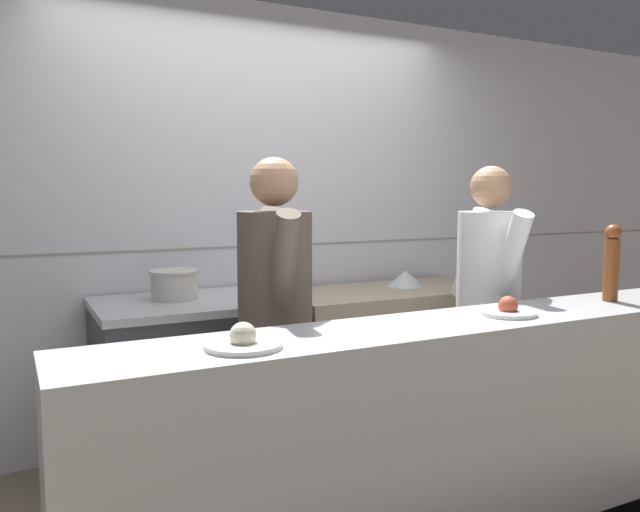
{
  "coord_description": "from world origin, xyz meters",
  "views": [
    {
      "loc": [
        -1.39,
        -2.25,
        1.48
      ],
      "look_at": [
        0.05,
        0.61,
        1.15
      ],
      "focal_mm": 35.0,
      "sensor_mm": 36.0,
      "label": 1
    }
  ],
  "objects_px": {
    "stock_pot": "(174,284)",
    "plated_dish_main": "(243,342)",
    "oven_range": "(196,384)",
    "plated_dish_appetiser": "(508,310)",
    "mixing_bowl_steel": "(406,278)",
    "chef_sous": "(488,304)",
    "pepper_mill": "(612,261)",
    "chef_head_cook": "(275,320)"
  },
  "relations": [
    {
      "from": "stock_pot",
      "to": "pepper_mill",
      "type": "relative_size",
      "value": 0.7
    },
    {
      "from": "mixing_bowl_steel",
      "to": "plated_dish_main",
      "type": "distance_m",
      "value": 2.03
    },
    {
      "from": "oven_range",
      "to": "mixing_bowl_steel",
      "type": "xyz_separation_m",
      "value": [
        1.38,
        0.05,
        0.48
      ]
    },
    {
      "from": "mixing_bowl_steel",
      "to": "chef_sous",
      "type": "relative_size",
      "value": 0.15
    },
    {
      "from": "oven_range",
      "to": "mixing_bowl_steel",
      "type": "height_order",
      "value": "mixing_bowl_steel"
    },
    {
      "from": "plated_dish_main",
      "to": "pepper_mill",
      "type": "xyz_separation_m",
      "value": [
        1.87,
        0.07,
        0.17
      ]
    },
    {
      "from": "pepper_mill",
      "to": "mixing_bowl_steel",
      "type": "bearing_deg",
      "value": 104.19
    },
    {
      "from": "stock_pot",
      "to": "plated_dish_appetiser",
      "type": "height_order",
      "value": "stock_pot"
    },
    {
      "from": "plated_dish_appetiser",
      "to": "chef_sous",
      "type": "xyz_separation_m",
      "value": [
        0.36,
        0.52,
        -0.08
      ]
    },
    {
      "from": "stock_pot",
      "to": "mixing_bowl_steel",
      "type": "bearing_deg",
      "value": -0.24
    },
    {
      "from": "plated_dish_main",
      "to": "pepper_mill",
      "type": "height_order",
      "value": "pepper_mill"
    },
    {
      "from": "oven_range",
      "to": "stock_pot",
      "type": "relative_size",
      "value": 3.96
    },
    {
      "from": "plated_dish_appetiser",
      "to": "mixing_bowl_steel",
      "type": "bearing_deg",
      "value": 74.14
    },
    {
      "from": "oven_range",
      "to": "stock_pot",
      "type": "bearing_deg",
      "value": 145.4
    },
    {
      "from": "oven_range",
      "to": "plated_dish_main",
      "type": "xyz_separation_m",
      "value": [
        -0.18,
        -1.26,
        0.52
      ]
    },
    {
      "from": "plated_dish_main",
      "to": "pepper_mill",
      "type": "relative_size",
      "value": 0.72
    },
    {
      "from": "oven_range",
      "to": "plated_dish_main",
      "type": "relative_size",
      "value": 3.9
    },
    {
      "from": "chef_head_cook",
      "to": "mixing_bowl_steel",
      "type": "bearing_deg",
      "value": 42.67
    },
    {
      "from": "oven_range",
      "to": "stock_pot",
      "type": "distance_m",
      "value": 0.55
    },
    {
      "from": "stock_pot",
      "to": "plated_dish_appetiser",
      "type": "distance_m",
      "value": 1.69
    },
    {
      "from": "plated_dish_appetiser",
      "to": "chef_head_cook",
      "type": "height_order",
      "value": "chef_head_cook"
    },
    {
      "from": "stock_pot",
      "to": "chef_head_cook",
      "type": "xyz_separation_m",
      "value": [
        0.28,
        -0.71,
        -0.09
      ]
    },
    {
      "from": "oven_range",
      "to": "plated_dish_main",
      "type": "height_order",
      "value": "plated_dish_main"
    },
    {
      "from": "stock_pot",
      "to": "plated_dish_main",
      "type": "relative_size",
      "value": 0.98
    },
    {
      "from": "plated_dish_main",
      "to": "mixing_bowl_steel",
      "type": "bearing_deg",
      "value": 40.13
    },
    {
      "from": "mixing_bowl_steel",
      "to": "chef_sous",
      "type": "distance_m",
      "value": 0.77
    },
    {
      "from": "plated_dish_main",
      "to": "plated_dish_appetiser",
      "type": "xyz_separation_m",
      "value": [
        1.19,
        0.03,
        -0.0
      ]
    },
    {
      "from": "chef_head_cook",
      "to": "pepper_mill",
      "type": "bearing_deg",
      "value": -7.87
    },
    {
      "from": "oven_range",
      "to": "chef_head_cook",
      "type": "xyz_separation_m",
      "value": [
        0.19,
        -0.64,
        0.45
      ]
    },
    {
      "from": "plated_dish_appetiser",
      "to": "chef_sous",
      "type": "bearing_deg",
      "value": 55.53
    },
    {
      "from": "plated_dish_appetiser",
      "to": "pepper_mill",
      "type": "height_order",
      "value": "pepper_mill"
    },
    {
      "from": "plated_dish_main",
      "to": "chef_sous",
      "type": "height_order",
      "value": "chef_sous"
    },
    {
      "from": "plated_dish_appetiser",
      "to": "chef_head_cook",
      "type": "distance_m",
      "value": 1.01
    },
    {
      "from": "pepper_mill",
      "to": "plated_dish_main",
      "type": "bearing_deg",
      "value": -177.98
    },
    {
      "from": "plated_dish_appetiser",
      "to": "stock_pot",
      "type": "bearing_deg",
      "value": 130.43
    },
    {
      "from": "stock_pot",
      "to": "chef_head_cook",
      "type": "relative_size",
      "value": 0.16
    },
    {
      "from": "oven_range",
      "to": "plated_dish_appetiser",
      "type": "distance_m",
      "value": 1.67
    },
    {
      "from": "plated_dish_appetiser",
      "to": "chef_sous",
      "type": "distance_m",
      "value": 0.63
    },
    {
      "from": "chef_head_cook",
      "to": "chef_sous",
      "type": "distance_m",
      "value": 1.18
    },
    {
      "from": "pepper_mill",
      "to": "chef_head_cook",
      "type": "height_order",
      "value": "chef_head_cook"
    },
    {
      "from": "chef_sous",
      "to": "mixing_bowl_steel",
      "type": "bearing_deg",
      "value": 101.46
    },
    {
      "from": "mixing_bowl_steel",
      "to": "plated_dish_main",
      "type": "xyz_separation_m",
      "value": [
        -1.55,
        -1.31,
        0.05
      ]
    }
  ]
}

